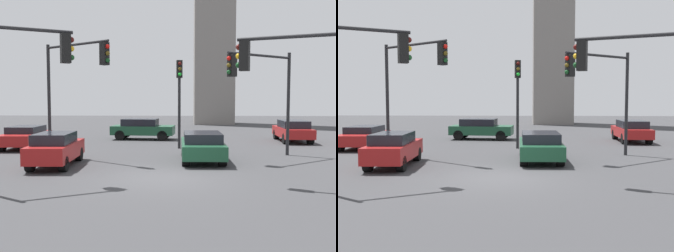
% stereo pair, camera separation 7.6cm
% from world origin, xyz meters
% --- Properties ---
extents(ground_plane, '(100.27, 100.27, 0.00)m').
position_xyz_m(ground_plane, '(0.00, 0.00, 0.00)').
color(ground_plane, '#38383A').
extents(traffic_light_0, '(3.64, 2.58, 5.57)m').
position_xyz_m(traffic_light_0, '(-4.42, 4.34, 4.06)').
color(traffic_light_0, black).
rests_on(traffic_light_0, ground_plane).
extents(traffic_light_1, '(2.95, 1.73, 5.52)m').
position_xyz_m(traffic_light_1, '(-4.61, -1.45, 3.86)').
color(traffic_light_1, black).
rests_on(traffic_light_1, ground_plane).
extents(traffic_light_2, '(3.49, 2.70, 5.18)m').
position_xyz_m(traffic_light_2, '(4.49, 4.80, 3.73)').
color(traffic_light_2, black).
rests_on(traffic_light_2, ground_plane).
extents(traffic_light_3, '(0.36, 0.48, 5.06)m').
position_xyz_m(traffic_light_3, '(0.53, 8.42, 3.53)').
color(traffic_light_3, black).
rests_on(traffic_light_3, ground_plane).
extents(traffic_light_4, '(3.25, 1.35, 5.27)m').
position_xyz_m(traffic_light_4, '(4.24, -1.27, 3.67)').
color(traffic_light_4, black).
rests_on(traffic_light_4, ground_plane).
extents(car_0, '(1.93, 4.12, 1.28)m').
position_xyz_m(car_0, '(-8.42, 8.24, 0.69)').
color(car_0, maroon).
rests_on(car_0, ground_plane).
extents(car_1, '(1.77, 4.05, 1.44)m').
position_xyz_m(car_1, '(-4.70, 2.34, 0.76)').
color(car_1, maroon).
rests_on(car_1, ground_plane).
extents(car_2, '(2.00, 4.40, 1.43)m').
position_xyz_m(car_2, '(8.05, 12.21, 0.77)').
color(car_2, maroon).
rests_on(car_2, ground_plane).
extents(car_3, '(1.95, 4.39, 1.34)m').
position_xyz_m(car_3, '(1.63, 3.98, 0.71)').
color(car_3, '#19472D').
rests_on(car_3, ground_plane).
extents(car_4, '(4.49, 2.29, 1.45)m').
position_xyz_m(car_4, '(-2.12, 13.35, 0.78)').
color(car_4, '#19472D').
rests_on(car_4, ground_plane).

